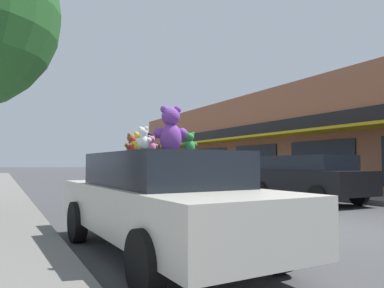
{
  "coord_description": "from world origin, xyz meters",
  "views": [
    {
      "loc": [
        -5.64,
        -5.47,
        1.31
      ],
      "look_at": [
        -1.49,
        2.63,
        1.78
      ],
      "focal_mm": 35.0,
      "sensor_mm": 36.0,
      "label": 1
    }
  ],
  "objects_px": {
    "teddy_bear_white": "(143,139)",
    "parked_car_far_center": "(306,177)",
    "teddy_bear_green": "(190,143)",
    "teddy_bear_brown": "(131,144)",
    "teddy_bear_black": "(152,144)",
    "teddy_bear_giant": "(171,130)",
    "plush_art_car": "(160,200)",
    "teddy_bear_red": "(134,146)",
    "teddy_bear_blue": "(169,147)",
    "teddy_bear_pink": "(152,145)",
    "teddy_bear_yellow": "(139,142)"
  },
  "relations": [
    {
      "from": "teddy_bear_pink",
      "to": "teddy_bear_green",
      "type": "xyz_separation_m",
      "value": [
        0.54,
        -0.23,
        0.03
      ]
    },
    {
      "from": "teddy_bear_green",
      "to": "teddy_bear_white",
      "type": "bearing_deg",
      "value": 51.93
    },
    {
      "from": "teddy_bear_white",
      "to": "teddy_bear_brown",
      "type": "bearing_deg",
      "value": -58.65
    },
    {
      "from": "teddy_bear_brown",
      "to": "parked_car_far_center",
      "type": "distance_m",
      "value": 7.91
    },
    {
      "from": "teddy_bear_green",
      "to": "teddy_bear_black",
      "type": "relative_size",
      "value": 0.91
    },
    {
      "from": "teddy_bear_white",
      "to": "parked_car_far_center",
      "type": "height_order",
      "value": "teddy_bear_white"
    },
    {
      "from": "teddy_bear_white",
      "to": "teddy_bear_red",
      "type": "height_order",
      "value": "teddy_bear_red"
    },
    {
      "from": "teddy_bear_giant",
      "to": "teddy_bear_yellow",
      "type": "bearing_deg",
      "value": 48.46
    },
    {
      "from": "teddy_bear_giant",
      "to": "teddy_bear_green",
      "type": "xyz_separation_m",
      "value": [
        0.41,
        0.18,
        -0.17
      ]
    },
    {
      "from": "teddy_bear_blue",
      "to": "teddy_bear_brown",
      "type": "bearing_deg",
      "value": -59.71
    },
    {
      "from": "plush_art_car",
      "to": "teddy_bear_red",
      "type": "xyz_separation_m",
      "value": [
        -0.09,
        0.93,
        0.82
      ]
    },
    {
      "from": "teddy_bear_green",
      "to": "teddy_bear_black",
      "type": "distance_m",
      "value": 0.8
    },
    {
      "from": "teddy_bear_giant",
      "to": "plush_art_car",
      "type": "bearing_deg",
      "value": -6.91
    },
    {
      "from": "teddy_bear_pink",
      "to": "teddy_bear_red",
      "type": "distance_m",
      "value": 0.59
    },
    {
      "from": "teddy_bear_red",
      "to": "teddy_bear_yellow",
      "type": "xyz_separation_m",
      "value": [
        -0.4,
        -1.37,
        -0.02
      ]
    },
    {
      "from": "teddy_bear_black",
      "to": "parked_car_far_center",
      "type": "xyz_separation_m",
      "value": [
        6.92,
        3.6,
        -0.78
      ]
    },
    {
      "from": "teddy_bear_pink",
      "to": "teddy_bear_red",
      "type": "xyz_separation_m",
      "value": [
        -0.09,
        0.58,
        0.0
      ]
    },
    {
      "from": "teddy_bear_white",
      "to": "teddy_bear_green",
      "type": "xyz_separation_m",
      "value": [
        1.12,
        1.01,
        0.03
      ]
    },
    {
      "from": "teddy_bear_blue",
      "to": "parked_car_far_center",
      "type": "relative_size",
      "value": 0.06
    },
    {
      "from": "parked_car_far_center",
      "to": "teddy_bear_giant",
      "type": "bearing_deg",
      "value": -147.19
    },
    {
      "from": "teddy_bear_white",
      "to": "teddy_bear_black",
      "type": "height_order",
      "value": "teddy_bear_black"
    },
    {
      "from": "plush_art_car",
      "to": "teddy_bear_pink",
      "type": "relative_size",
      "value": 17.47
    },
    {
      "from": "teddy_bear_yellow",
      "to": "teddy_bear_giant",
      "type": "bearing_deg",
      "value": -121.15
    },
    {
      "from": "plush_art_car",
      "to": "teddy_bear_white",
      "type": "bearing_deg",
      "value": -125.59
    },
    {
      "from": "teddy_bear_brown",
      "to": "teddy_bear_black",
      "type": "height_order",
      "value": "teddy_bear_brown"
    },
    {
      "from": "teddy_bear_pink",
      "to": "teddy_bear_black",
      "type": "bearing_deg",
      "value": -99.35
    },
    {
      "from": "teddy_bear_yellow",
      "to": "parked_car_far_center",
      "type": "xyz_separation_m",
      "value": [
        7.6,
        4.89,
        -0.72
      ]
    },
    {
      "from": "teddy_bear_red",
      "to": "teddy_bear_brown",
      "type": "bearing_deg",
      "value": -77.51
    },
    {
      "from": "plush_art_car",
      "to": "teddy_bear_green",
      "type": "relative_size",
      "value": 14.67
    },
    {
      "from": "teddy_bear_giant",
      "to": "teddy_bear_brown",
      "type": "bearing_deg",
      "value": -64.89
    },
    {
      "from": "plush_art_car",
      "to": "teddy_bear_green",
      "type": "height_order",
      "value": "teddy_bear_green"
    },
    {
      "from": "teddy_bear_giant",
      "to": "teddy_bear_black",
      "type": "distance_m",
      "value": 0.92
    },
    {
      "from": "teddy_bear_blue",
      "to": "teddy_bear_white",
      "type": "bearing_deg",
      "value": 15.5
    },
    {
      "from": "teddy_bear_giant",
      "to": "teddy_bear_black",
      "type": "xyz_separation_m",
      "value": [
        0.06,
        0.9,
        -0.16
      ]
    },
    {
      "from": "teddy_bear_green",
      "to": "teddy_bear_blue",
      "type": "xyz_separation_m",
      "value": [
        0.04,
        0.89,
        -0.03
      ]
    },
    {
      "from": "plush_art_car",
      "to": "teddy_bear_black",
      "type": "xyz_separation_m",
      "value": [
        0.2,
        0.84,
        0.85
      ]
    },
    {
      "from": "teddy_bear_brown",
      "to": "teddy_bear_pink",
      "type": "relative_size",
      "value": 1.34
    },
    {
      "from": "plush_art_car",
      "to": "teddy_bear_white",
      "type": "height_order",
      "value": "teddy_bear_white"
    },
    {
      "from": "teddy_bear_red",
      "to": "teddy_bear_black",
      "type": "height_order",
      "value": "teddy_bear_black"
    },
    {
      "from": "teddy_bear_brown",
      "to": "teddy_bear_black",
      "type": "xyz_separation_m",
      "value": [
        0.25,
        -0.37,
        -0.0
      ]
    },
    {
      "from": "teddy_bear_yellow",
      "to": "parked_car_far_center",
      "type": "bearing_deg",
      "value": -120.38
    },
    {
      "from": "teddy_bear_brown",
      "to": "parked_car_far_center",
      "type": "bearing_deg",
      "value": 172.47
    },
    {
      "from": "teddy_bear_yellow",
      "to": "teddy_bear_black",
      "type": "height_order",
      "value": "teddy_bear_black"
    },
    {
      "from": "teddy_bear_brown",
      "to": "teddy_bear_green",
      "type": "distance_m",
      "value": 1.24
    },
    {
      "from": "plush_art_car",
      "to": "teddy_bear_giant",
      "type": "distance_m",
      "value": 1.02
    },
    {
      "from": "plush_art_car",
      "to": "teddy_bear_yellow",
      "type": "height_order",
      "value": "teddy_bear_yellow"
    },
    {
      "from": "teddy_bear_giant",
      "to": "teddy_bear_green",
      "type": "bearing_deg",
      "value": -139.54
    },
    {
      "from": "teddy_bear_red",
      "to": "teddy_bear_black",
      "type": "distance_m",
      "value": 0.3
    },
    {
      "from": "teddy_bear_brown",
      "to": "teddy_bear_black",
      "type": "bearing_deg",
      "value": 93.03
    },
    {
      "from": "teddy_bear_red",
      "to": "teddy_bear_blue",
      "type": "relative_size",
      "value": 1.1
    }
  ]
}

